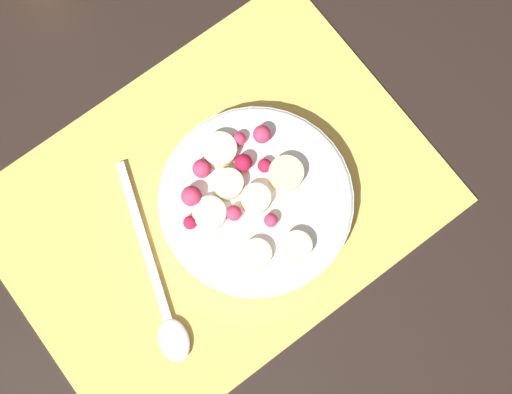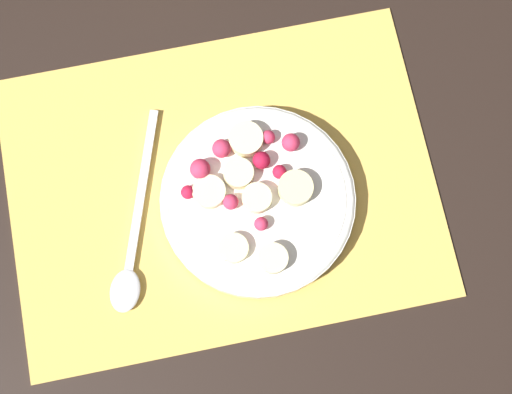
{
  "view_description": "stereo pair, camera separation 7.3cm",
  "coord_description": "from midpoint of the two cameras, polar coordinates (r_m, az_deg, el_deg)",
  "views": [
    {
      "loc": [
        -0.06,
        -0.16,
        0.75
      ],
      "look_at": [
        0.03,
        -0.03,
        0.04
      ],
      "focal_mm": 50.0,
      "sensor_mm": 36.0,
      "label": 1
    },
    {
      "loc": [
        0.0,
        -0.19,
        0.75
      ],
      "look_at": [
        0.03,
        -0.03,
        0.04
      ],
      "focal_mm": 50.0,
      "sensor_mm": 36.0,
      "label": 2
    }
  ],
  "objects": [
    {
      "name": "ground_plane",
      "position": [
        0.77,
        -5.97,
        -1.08
      ],
      "size": [
        3.0,
        3.0,
        0.0
      ],
      "primitive_type": "plane",
      "color": "black"
    },
    {
      "name": "placemat",
      "position": [
        0.77,
        -6.0,
        -1.03
      ],
      "size": [
        0.46,
        0.34,
        0.01
      ],
      "color": "#E0B251",
      "rests_on": "ground_plane"
    },
    {
      "name": "spoon",
      "position": [
        0.75,
        -10.22,
        -8.96
      ],
      "size": [
        0.09,
        0.22,
        0.01
      ],
      "rotation": [
        0.0,
        0.0,
        4.39
      ],
      "color": "silver",
      "rests_on": "placemat"
    },
    {
      "name": "fruit_bowl",
      "position": [
        0.75,
        -2.84,
        -0.81
      ],
      "size": [
        0.2,
        0.2,
        0.04
      ],
      "color": "silver",
      "rests_on": "placemat"
    }
  ]
}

